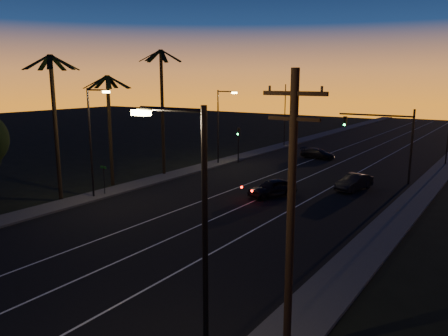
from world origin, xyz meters
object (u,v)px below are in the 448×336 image
Objects in this scene: utility_pole at (291,211)px; lead_car at (272,188)px; signal_mast at (386,132)px; cross_car at (318,153)px; right_car at (354,182)px.

utility_pole reaches higher than lead_car.
signal_mast reaches higher than cross_car.
utility_pole is 30.33m from signal_mast.
signal_mast reaches higher than right_car.
lead_car is 7.82m from right_car.
right_car is at bearing -102.37° from signal_mast.
lead_car is at bearing -78.54° from cross_car.
cross_car is at bearing 101.46° from lead_car.
lead_car is at bearing -129.50° from right_car.
cross_car is at bearing 110.87° from utility_pole.
cross_car is at bearing 141.37° from signal_mast.
lead_car is at bearing -118.54° from signal_mast.
signal_mast is at bearing 98.47° from utility_pole.
right_car is 15.93m from cross_car.
lead_car is 1.16× the size of cross_car.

